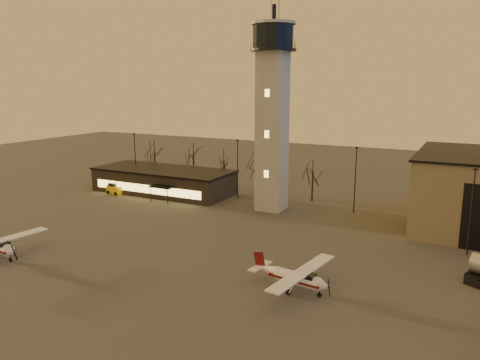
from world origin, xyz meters
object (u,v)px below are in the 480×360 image
object	(u,v)px
control_tower	(272,104)
service_cart	(115,190)
terminal	(164,181)
cessna_front	(299,281)

from	to	relation	value
control_tower	service_cart	xyz separation A→B (m)	(-29.02, -2.99, -15.58)
control_tower	terminal	bearing A→B (deg)	174.85
terminal	cessna_front	bearing A→B (deg)	-37.73
terminal	control_tower	bearing A→B (deg)	-5.15
control_tower	terminal	xyz separation A→B (m)	(-21.99, 1.98, -14.17)
control_tower	cessna_front	world-z (taller)	control_tower
control_tower	cessna_front	size ratio (longest dim) A/B	2.96
control_tower	terminal	world-z (taller)	control_tower
cessna_front	service_cart	size ratio (longest dim) A/B	3.31
terminal	cessna_front	distance (m)	45.63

